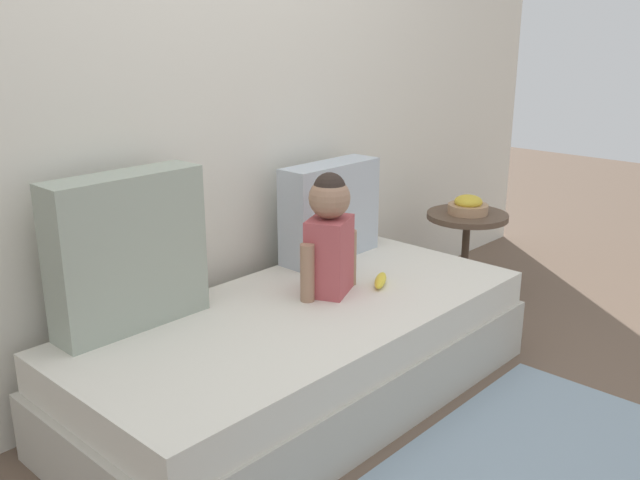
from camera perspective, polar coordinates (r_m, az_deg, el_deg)
ground_plane at (r=2.86m, az=-1.31°, el=-12.89°), size 12.00×12.00×0.00m
back_wall at (r=2.90m, az=-9.84°, el=13.58°), size 5.12×0.10×2.52m
couch at (r=2.76m, az=-1.34°, el=-9.39°), size 1.92×0.88×0.40m
throw_pillow_left at (r=2.53m, az=-15.45°, el=-0.92°), size 0.56×0.16×0.55m
throw_pillow_right at (r=3.20m, az=0.83°, el=2.42°), size 0.52×0.16×0.44m
toddler at (r=2.75m, az=0.77°, el=0.51°), size 0.31×0.22×0.49m
banana at (r=2.91m, az=4.97°, el=-3.30°), size 0.17×0.12×0.04m
side_table at (r=3.81m, az=11.89°, el=0.60°), size 0.43×0.43×0.47m
fruit_bowl at (r=3.77m, az=12.03°, el=2.75°), size 0.21×0.21×0.10m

